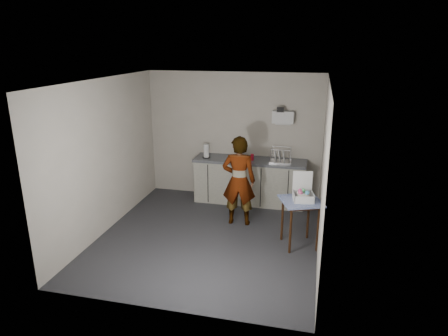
% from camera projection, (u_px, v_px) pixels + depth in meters
% --- Properties ---
extents(ground, '(4.00, 4.00, 0.00)m').
position_uv_depth(ground, '(209.00, 237.00, 6.77)').
color(ground, '#2A2B2F').
rests_on(ground, ground).
extents(wall_back, '(3.60, 0.02, 2.60)m').
position_uv_depth(wall_back, '(234.00, 136.00, 8.22)').
color(wall_back, beige).
rests_on(wall_back, ground).
extents(wall_right, '(0.02, 4.00, 2.60)m').
position_uv_depth(wall_right, '(323.00, 171.00, 5.98)').
color(wall_right, beige).
rests_on(wall_right, ground).
extents(wall_left, '(0.02, 4.00, 2.60)m').
position_uv_depth(wall_left, '(106.00, 156.00, 6.77)').
color(wall_left, beige).
rests_on(wall_left, ground).
extents(ceiling, '(3.60, 4.00, 0.01)m').
position_uv_depth(ceiling, '(207.00, 81.00, 5.99)').
color(ceiling, white).
rests_on(ceiling, wall_back).
extents(kitchen_counter, '(2.24, 0.62, 0.91)m').
position_uv_depth(kitchen_counter, '(250.00, 182.00, 8.13)').
color(kitchen_counter, black).
rests_on(kitchen_counter, ground).
extents(wall_shelf, '(0.42, 0.18, 0.37)m').
position_uv_depth(wall_shelf, '(283.00, 117.00, 7.80)').
color(wall_shelf, white).
rests_on(wall_shelf, ground).
extents(side_table, '(0.78, 0.78, 0.78)m').
position_uv_depth(side_table, '(301.00, 206.00, 6.28)').
color(side_table, '#3B1B0D').
rests_on(side_table, ground).
extents(standing_man, '(0.62, 0.44, 1.62)m').
position_uv_depth(standing_man, '(239.00, 181.00, 7.04)').
color(standing_man, '#B2A593').
rests_on(standing_man, ground).
extents(soap_bottle, '(0.14, 0.14, 0.27)m').
position_uv_depth(soap_bottle, '(239.00, 154.00, 7.90)').
color(soap_bottle, black).
rests_on(soap_bottle, kitchen_counter).
extents(soda_can, '(0.07, 0.07, 0.12)m').
position_uv_depth(soda_can, '(252.00, 157.00, 7.91)').
color(soda_can, red).
rests_on(soda_can, kitchen_counter).
extents(dark_bottle, '(0.07, 0.07, 0.24)m').
position_uv_depth(dark_bottle, '(240.00, 152.00, 8.05)').
color(dark_bottle, black).
rests_on(dark_bottle, kitchen_counter).
extents(paper_towel, '(0.16, 0.16, 0.28)m').
position_uv_depth(paper_towel, '(206.00, 151.00, 8.06)').
color(paper_towel, black).
rests_on(paper_towel, kitchen_counter).
extents(dish_rack, '(0.41, 0.31, 0.29)m').
position_uv_depth(dish_rack, '(280.00, 159.00, 7.79)').
color(dish_rack, white).
rests_on(dish_rack, kitchen_counter).
extents(bakery_box, '(0.36, 0.37, 0.43)m').
position_uv_depth(bakery_box, '(303.00, 194.00, 6.24)').
color(bakery_box, white).
rests_on(bakery_box, side_table).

